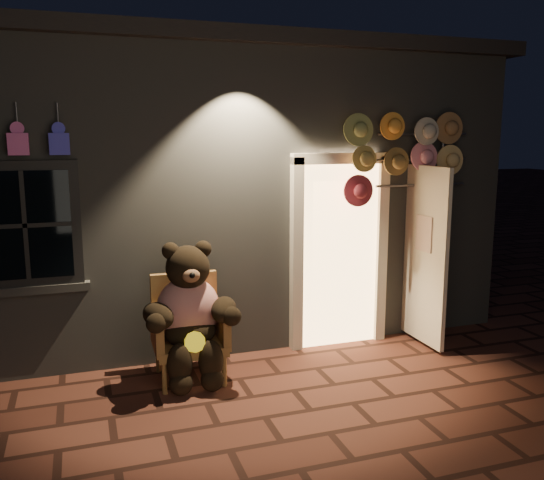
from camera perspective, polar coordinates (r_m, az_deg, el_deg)
name	(u,v)px	position (r m, az deg, el deg)	size (l,w,h in m)	color
ground	(265,417)	(5.15, -0.66, -17.17)	(60.00, 60.00, 0.00)	#5A2E22
shop_building	(181,180)	(8.48, -9.04, 5.84)	(7.30, 5.95, 3.51)	slate
wicker_armchair	(188,327)	(5.82, -8.33, -8.55)	(0.72, 0.65, 1.02)	olive
teddy_bear	(190,313)	(5.64, -8.15, -7.18)	(1.00, 0.77, 1.37)	#AE1612
hat_rack	(405,154)	(6.60, 13.04, 8.31)	(1.55, 0.22, 2.61)	#59595E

